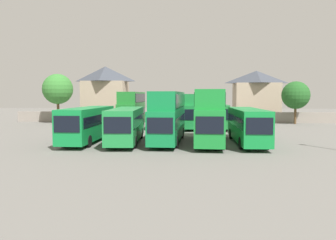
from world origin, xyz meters
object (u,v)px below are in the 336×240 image
object	(u,v)px
house_terrace_centre	(256,95)
tree_left_of_lot	(296,95)
bus_7	(162,114)
bus_8	(183,109)
bus_2	(126,123)
bus_4	(210,113)
bus_5	(247,124)
bus_9	(217,114)
bus_6	(132,108)
bus_3	(168,114)
tree_behind_wall	(58,89)
house_terrace_left	(105,93)
bus_1	(88,122)

from	to	relation	value
house_terrace_centre	tree_left_of_lot	xyz separation A→B (m)	(4.65, -9.01, -0.05)
bus_7	bus_8	xyz separation A→B (m)	(3.00, -0.46, 0.70)
bus_2	bus_4	size ratio (longest dim) A/B	0.97
bus_5	bus_8	bearing A→B (deg)	-157.63
bus_5	bus_9	distance (m)	16.24
bus_2	bus_6	xyz separation A→B (m)	(-2.17, 16.14, 0.94)
bus_4	bus_9	distance (m)	16.29
bus_3	tree_left_of_lot	world-z (taller)	tree_left_of_lot
tree_left_of_lot	tree_behind_wall	bearing A→B (deg)	-178.53
bus_4	tree_behind_wall	bearing A→B (deg)	-130.75
house_terrace_left	tree_behind_wall	world-z (taller)	house_terrace_left
bus_1	bus_2	xyz separation A→B (m)	(3.94, -0.45, -0.03)
bus_4	bus_8	xyz separation A→B (m)	(-2.89, 15.60, -0.19)
house_terrace_centre	bus_7	bearing A→B (deg)	-134.36
bus_1	bus_3	world-z (taller)	bus_3
bus_6	bus_8	distance (m)	7.42
house_terrace_left	tree_behind_wall	bearing A→B (deg)	-121.52
bus_7	bus_2	bearing A→B (deg)	-9.41
bus_2	bus_7	world-z (taller)	bus_7
bus_6	bus_7	xyz separation A→B (m)	(4.40, 0.02, -0.85)
bus_4	house_terrace_centre	bearing A→B (deg)	165.25
bus_1	bus_9	bearing A→B (deg)	138.84
bus_1	bus_8	size ratio (longest dim) A/B	1.04
bus_1	house_terrace_left	world-z (taller)	house_terrace_left
bus_4	bus_6	world-z (taller)	bus_4
bus_4	house_terrace_left	size ratio (longest dim) A/B	1.18
bus_1	bus_2	bearing A→B (deg)	83.84
bus_5	tree_left_of_lot	xyz separation A→B (m)	(11.49, 23.78, 2.72)
bus_2	bus_5	world-z (taller)	bus_2
tree_left_of_lot	house_terrace_left	bearing A→B (deg)	165.94
bus_2	bus_1	bearing A→B (deg)	-99.93
house_terrace_left	house_terrace_centre	world-z (taller)	house_terrace_left
bus_3	house_terrace_centre	distance (m)	35.36
bus_7	bus_1	bearing A→B (deg)	-23.01
house_terrace_left	bus_6	bearing A→B (deg)	-63.99
bus_3	house_terrace_left	bearing A→B (deg)	-153.01
bus_3	tree_behind_wall	distance (m)	29.88
bus_2	bus_8	world-z (taller)	bus_8
bus_2	bus_8	size ratio (longest dim) A/B	1.01
bus_3	bus_6	bearing A→B (deg)	-155.07
bus_5	bus_4	bearing A→B (deg)	-90.38
bus_1	bus_4	bearing A→B (deg)	88.71
bus_6	house_terrace_left	bearing A→B (deg)	-153.93
bus_7	house_terrace_left	size ratio (longest dim) A/B	1.06
house_terrace_left	tree_behind_wall	xyz separation A→B (m)	(-5.72, -9.32, 0.49)
bus_1	bus_6	size ratio (longest dim) A/B	1.14
house_terrace_left	tree_behind_wall	distance (m)	10.94
bus_9	bus_6	bearing A→B (deg)	-89.23
bus_3	bus_6	distance (m)	16.68
house_terrace_centre	tree_left_of_lot	bearing A→B (deg)	-62.69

